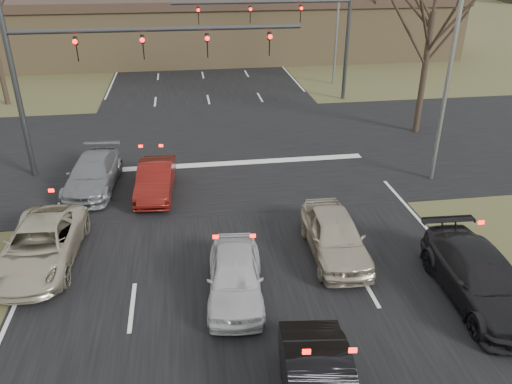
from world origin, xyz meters
TOP-DOWN VIEW (x-y plane):
  - ground at (0.00, 0.00)m, footprint 360.00×360.00m
  - road_main at (0.00, 60.00)m, footprint 14.00×300.00m
  - road_cross at (0.00, 15.00)m, footprint 200.00×14.00m
  - building at (2.00, 38.00)m, footprint 42.40×10.40m
  - mast_arm_near at (-5.23, 13.00)m, footprint 12.12×0.24m
  - mast_arm_far at (6.18, 23.00)m, footprint 11.12×0.24m
  - streetlight_right_near at (8.82, 10.00)m, footprint 2.34×0.25m
  - streetlight_right_far at (9.32, 27.00)m, footprint 2.34×0.25m
  - car_silver_suv at (-6.50, 5.71)m, footprint 2.45×4.97m
  - car_white_sedan at (-0.50, 3.16)m, footprint 1.98×4.11m
  - car_charcoal_sedan at (6.50, 1.95)m, footprint 2.26×5.08m
  - car_grey_ahead at (-5.63, 11.21)m, footprint 2.27×4.80m
  - car_red_ahead at (-3.00, 10.29)m, footprint 1.66×4.06m
  - car_silver_ahead at (3.00, 4.82)m, footprint 1.87×4.36m

SIDE VIEW (x-z plane):
  - ground at x=0.00m, z-range 0.00..0.00m
  - road_main at x=0.00m, z-range 0.00..0.02m
  - road_cross at x=0.00m, z-range 0.00..0.03m
  - car_red_ahead at x=-3.00m, z-range 0.00..1.31m
  - car_grey_ahead at x=-5.63m, z-range 0.00..1.35m
  - car_white_sedan at x=-0.50m, z-range 0.00..1.35m
  - car_silver_suv at x=-6.50m, z-range 0.00..1.36m
  - car_charcoal_sedan at x=6.50m, z-range 0.00..1.45m
  - car_silver_ahead at x=3.00m, z-range 0.00..1.46m
  - building at x=2.00m, z-range 0.02..5.32m
  - mast_arm_far at x=6.18m, z-range 1.02..9.02m
  - mast_arm_near at x=-5.23m, z-range 1.07..9.07m
  - streetlight_right_near at x=8.82m, z-range 0.59..10.59m
  - streetlight_right_far at x=9.32m, z-range 0.59..10.59m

